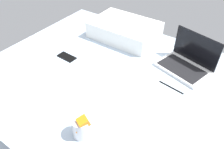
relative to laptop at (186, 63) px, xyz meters
The scene contains 6 objects.
bed_mattress 50.01cm from the laptop, 130.93° to the right, with size 180.00×140.00×18.00cm, color silver.
laptop is the anchor object (origin of this frame).
snack_cup 84.24cm from the laptop, 105.93° to the right, with size 9.61×9.24×13.84cm.
cell_phone 84.10cm from the laptop, 153.91° to the right, with size 6.80×14.00×0.80cm, color black.
pillow 57.64cm from the laptop, 168.39° to the left, with size 52.00×36.00×13.00cm, color white.
charger_cable 24.53cm from the laptop, 89.99° to the right, with size 17.00×0.60×0.60cm, color black.
Camera 1 is at (57.63, -90.06, 111.52)cm, focal length 35.40 mm.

